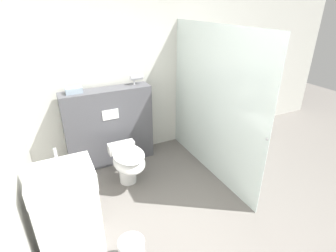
# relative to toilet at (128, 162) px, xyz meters

# --- Properties ---
(ground_plane) EXTENTS (12.00, 12.00, 0.00)m
(ground_plane) POSITION_rel_toilet_xyz_m (0.28, -1.28, -0.33)
(ground_plane) COLOR slate
(wall_back) EXTENTS (8.00, 0.06, 2.50)m
(wall_back) POSITION_rel_toilet_xyz_m (0.28, 0.85, 0.92)
(wall_back) COLOR silver
(wall_back) RESTS_ON ground_plane
(partition_panel) EXTENTS (1.22, 0.29, 1.13)m
(partition_panel) POSITION_rel_toilet_xyz_m (-0.05, 0.64, 0.23)
(partition_panel) COLOR #4C4C51
(partition_panel) RESTS_ON ground_plane
(shower_glass) EXTENTS (0.04, 1.98, 1.97)m
(shower_glass) POSITION_rel_toilet_xyz_m (1.13, -0.17, 0.65)
(shower_glass) COLOR silver
(shower_glass) RESTS_ON ground_plane
(toilet) EXTENTS (0.39, 0.64, 0.49)m
(toilet) POSITION_rel_toilet_xyz_m (0.00, 0.00, 0.00)
(toilet) COLOR white
(toilet) RESTS_ON ground_plane
(sink_vanity) EXTENTS (0.53, 0.42, 1.10)m
(sink_vanity) POSITION_rel_toilet_xyz_m (-0.80, -0.79, 0.15)
(sink_vanity) COLOR white
(sink_vanity) RESTS_ON ground_plane
(hair_drier) EXTENTS (0.20, 0.07, 0.14)m
(hair_drier) POSITION_rel_toilet_xyz_m (0.41, 0.67, 0.89)
(hair_drier) COLOR #B7B7BC
(hair_drier) RESTS_ON partition_panel
(folded_towel) EXTENTS (0.21, 0.13, 0.07)m
(folded_towel) POSITION_rel_toilet_xyz_m (-0.45, 0.65, 0.83)
(folded_towel) COLOR #8C9EAD
(folded_towel) RESTS_ON partition_panel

